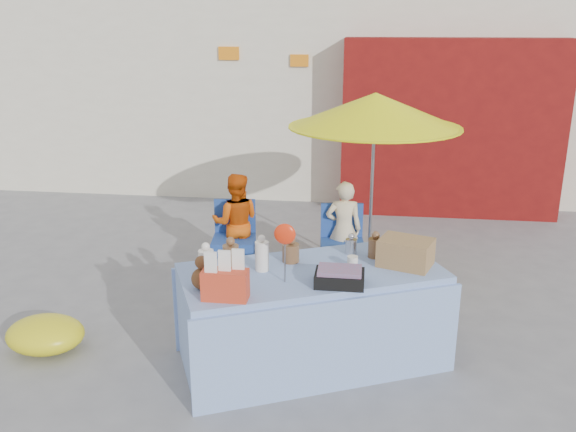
# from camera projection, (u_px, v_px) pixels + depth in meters

# --- Properties ---
(ground) EXTENTS (80.00, 80.00, 0.00)m
(ground) POSITION_uv_depth(u_px,v_px,m) (255.00, 335.00, 5.75)
(ground) COLOR slate
(ground) RESTS_ON ground
(backdrop) EXTENTS (14.00, 8.00, 7.80)m
(backdrop) POSITION_uv_depth(u_px,v_px,m) (349.00, 6.00, 11.83)
(backdrop) COLOR silver
(backdrop) RESTS_ON ground
(market_table) EXTENTS (2.44, 1.85, 1.34)m
(market_table) POSITION_uv_depth(u_px,v_px,m) (310.00, 315.00, 5.19)
(market_table) COLOR #7EA1CA
(market_table) RESTS_ON ground
(chair_left) EXTENTS (0.53, 0.52, 0.85)m
(chair_left) POSITION_uv_depth(u_px,v_px,m) (234.00, 253.00, 7.06)
(chair_left) COLOR #204194
(chair_left) RESTS_ON ground
(chair_right) EXTENTS (0.53, 0.52, 0.85)m
(chair_right) POSITION_uv_depth(u_px,v_px,m) (342.00, 259.00, 6.91)
(chair_right) COLOR #204194
(chair_right) RESTS_ON ground
(vendor_orange) EXTENTS (0.62, 0.51, 1.17)m
(vendor_orange) POSITION_uv_depth(u_px,v_px,m) (236.00, 223.00, 7.09)
(vendor_orange) COLOR #D5500B
(vendor_orange) RESTS_ON ground
(vendor_beige) EXTENTS (0.44, 0.32, 1.13)m
(vendor_beige) POSITION_uv_depth(u_px,v_px,m) (344.00, 229.00, 6.94)
(vendor_beige) COLOR beige
(vendor_beige) RESTS_ON ground
(umbrella) EXTENTS (1.90, 1.90, 2.09)m
(umbrella) POSITION_uv_depth(u_px,v_px,m) (375.00, 111.00, 6.64)
(umbrella) COLOR gray
(umbrella) RESTS_ON ground
(box_stack) EXTENTS (0.59, 0.54, 1.08)m
(box_stack) POSITION_uv_depth(u_px,v_px,m) (404.00, 302.00, 5.29)
(box_stack) COLOR black
(box_stack) RESTS_ON ground
(tarp_bundle) EXTENTS (0.72, 0.59, 0.32)m
(tarp_bundle) POSITION_uv_depth(u_px,v_px,m) (45.00, 334.00, 5.44)
(tarp_bundle) COLOR yellow
(tarp_bundle) RESTS_ON ground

